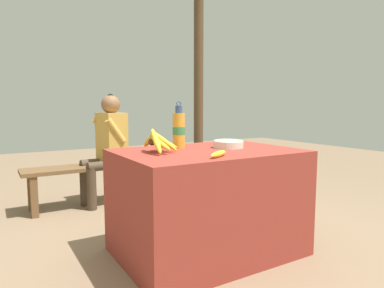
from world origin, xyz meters
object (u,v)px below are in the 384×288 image
Objects in this scene: wooden_bench at (118,168)px; seated_vendor at (107,142)px; serving_bowl at (228,144)px; water_bottle at (179,130)px; support_post_far at (199,77)px; banana_bunch_ripe at (158,141)px; banana_bunch_green at (165,153)px; loose_banana_front at (218,154)px.

seated_vendor is at bearing -161.62° from wooden_bench.
serving_bowl is 0.65× the size of water_bottle.
serving_bowl is 1.55m from wooden_bench.
support_post_far reaches higher than wooden_bench.
banana_bunch_ripe is 1.64m from banana_bunch_green.
banana_bunch_green is at bearing 62.04° from banana_bunch_ripe.
banana_bunch_green is (0.54, -0.01, 0.12)m from wooden_bench.
serving_bowl is 0.08× the size of support_post_far.
wooden_bench is at bearing 81.24° from banana_bunch_ripe.
seated_vendor reaches higher than banana_bunch_ripe.
banana_bunch_ripe is 0.12× the size of support_post_far.
support_post_far is (0.95, 1.91, 0.63)m from serving_bowl.
banana_bunch_ripe reaches higher than serving_bowl.
loose_banana_front is at bearing -90.17° from wooden_bench.
banana_bunch_green is at bearing -147.58° from support_post_far.
seated_vendor reaches higher than banana_bunch_green.
support_post_far is (1.26, 2.23, 0.64)m from loose_banana_front.
wooden_bench is at bearing 89.94° from water_bottle.
wooden_bench is 0.67× the size of support_post_far.
seated_vendor is at bearing -160.48° from support_post_far.
seated_vendor is (-0.11, 1.27, -0.20)m from water_bottle.
serving_bowl is 0.71× the size of banana_bunch_green.
water_bottle reaches higher than serving_bowl.
banana_bunch_ripe is at bearing -98.76° from wooden_bench.
banana_bunch_green is (0.76, 1.43, -0.30)m from banana_bunch_ripe.
banana_bunch_ripe is 1.07× the size of banana_bunch_green.
water_bottle is 0.18× the size of wooden_bench.
wooden_bench is at bearing 101.54° from serving_bowl.
wooden_bench is 1.64× the size of seated_vendor.
support_post_far is (1.25, 1.75, 0.53)m from water_bottle.
water_bottle is 2.22m from support_post_far.
banana_bunch_green is at bearing 67.53° from water_bottle.
wooden_bench is (0.22, 1.43, -0.42)m from banana_bunch_ripe.
wooden_bench is at bearing 89.83° from loose_banana_front.
banana_bunch_green is at bearing 73.02° from loose_banana_front.
support_post_far is at bearing -166.65° from seated_vendor.
support_post_far reaches higher than serving_bowl.
loose_banana_front reaches higher than wooden_bench.
water_bottle is 0.12× the size of support_post_far.
serving_bowl is 2.23m from support_post_far.
seated_vendor is 0.41× the size of support_post_far.
loose_banana_front is (-0.30, -0.31, -0.01)m from serving_bowl.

